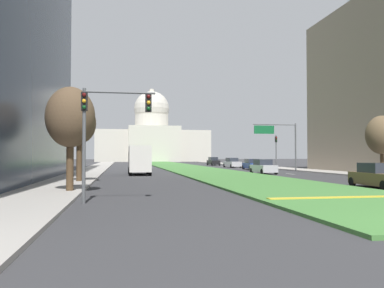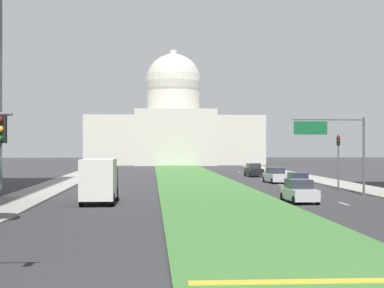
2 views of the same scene
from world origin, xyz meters
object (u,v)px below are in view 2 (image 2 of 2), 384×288
object	(u,v)px
sedan_very_far	(254,170)
box_truck_delivery	(99,180)
sedan_distant	(298,182)
overhead_guide_sign	(337,139)
sedan_midblock	(299,192)
sedan_far_horizon	(276,176)
traffic_light_far_right	(338,155)
capitol_building	(174,129)

from	to	relation	value
sedan_very_far	box_truck_delivery	world-z (taller)	box_truck_delivery
sedan_distant	sedan_very_far	size ratio (longest dim) A/B	0.97
sedan_very_far	overhead_guide_sign	bearing A→B (deg)	-87.28
sedan_midblock	box_truck_delivery	size ratio (longest dim) A/B	0.67
overhead_guide_sign	box_truck_delivery	xyz separation A→B (m)	(-19.00, -5.89, -2.99)
overhead_guide_sign	box_truck_delivery	distance (m)	20.11
sedan_midblock	sedan_far_horizon	xyz separation A→B (m)	(3.10, 23.97, 0.02)
traffic_light_far_right	box_truck_delivery	size ratio (longest dim) A/B	0.81
sedan_far_horizon	box_truck_delivery	distance (m)	29.52
traffic_light_far_right	sedan_distant	xyz separation A→B (m)	(-3.71, 0.46, -2.55)
capitol_building	sedan_far_horizon	xyz separation A→B (m)	(8.75, -74.97, -7.24)
traffic_light_far_right	box_truck_delivery	xyz separation A→B (m)	(-21.10, -12.25, -1.64)
overhead_guide_sign	box_truck_delivery	size ratio (longest dim) A/B	1.02
capitol_building	traffic_light_far_right	bearing A→B (deg)	-81.87
capitol_building	box_truck_delivery	bearing A→B (deg)	-95.06
traffic_light_far_right	sedan_very_far	size ratio (longest dim) A/B	1.15
traffic_light_far_right	sedan_distant	distance (m)	4.52
sedan_midblock	sedan_distant	distance (m)	13.27
traffic_light_far_right	box_truck_delivery	distance (m)	24.46
capitol_building	sedan_midblock	world-z (taller)	capitol_building
capitol_building	box_truck_delivery	xyz separation A→B (m)	(-8.75, -98.74, -6.37)
capitol_building	sedan_distant	bearing A→B (deg)	-84.26
overhead_guide_sign	capitol_building	bearing A→B (deg)	96.30
capitol_building	sedan_midblock	size ratio (longest dim) A/B	9.18
sedan_far_horizon	box_truck_delivery	xyz separation A→B (m)	(-17.50, -23.76, 0.87)
overhead_guide_sign	sedan_far_horizon	size ratio (longest dim) A/B	1.36
sedan_distant	capitol_building	bearing A→B (deg)	95.74
capitol_building	sedan_distant	distance (m)	86.76
capitol_building	sedan_midblock	bearing A→B (deg)	-86.74
capitol_building	sedan_distant	world-z (taller)	capitol_building
sedan_distant	sedan_far_horizon	xyz separation A→B (m)	(0.11, 11.05, 0.04)
sedan_midblock	sedan_distant	bearing A→B (deg)	76.94
overhead_guide_sign	sedan_distant	size ratio (longest dim) A/B	1.49
sedan_midblock	sedan_very_far	size ratio (longest dim) A/B	0.95
capitol_building	sedan_very_far	world-z (taller)	capitol_building
overhead_guide_sign	sedan_distant	bearing A→B (deg)	103.22
overhead_guide_sign	sedan_far_horizon	distance (m)	18.35
sedan_distant	box_truck_delivery	size ratio (longest dim) A/B	0.68
traffic_light_far_right	sedan_very_far	distance (m)	26.41
traffic_light_far_right	sedan_far_horizon	size ratio (longest dim) A/B	1.09
sedan_very_far	box_truck_delivery	bearing A→B (deg)	-114.50
sedan_far_horizon	sedan_distant	bearing A→B (deg)	-90.55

